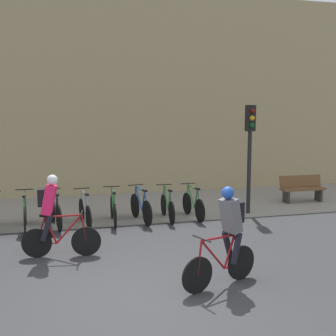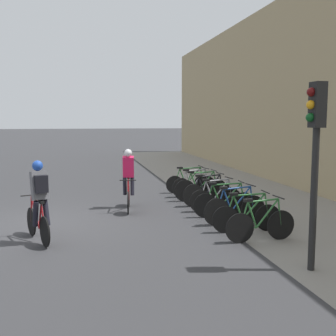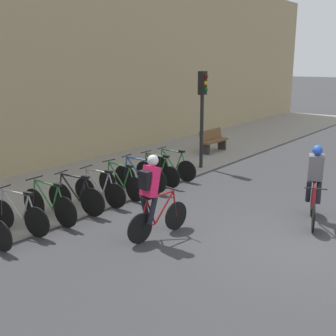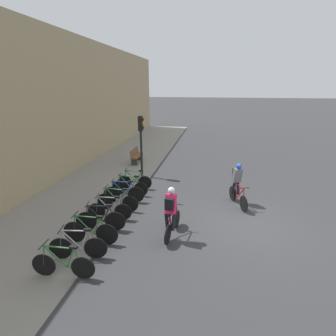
# 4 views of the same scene
# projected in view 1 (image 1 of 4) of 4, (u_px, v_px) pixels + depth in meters

# --- Properties ---
(ground) EXTENTS (200.00, 200.00, 0.00)m
(ground) POSITION_uv_depth(u_px,v_px,m) (141.00, 299.00, 6.87)
(ground) COLOR #333335
(kerb_strip) EXTENTS (44.00, 4.50, 0.01)m
(kerb_strip) POSITION_uv_depth(u_px,v_px,m) (101.00, 208.00, 13.35)
(kerb_strip) COLOR gray
(kerb_strip) RESTS_ON ground
(building_facade) EXTENTS (44.00, 0.60, 7.41)m
(building_facade) POSITION_uv_depth(u_px,v_px,m) (92.00, 93.00, 15.31)
(building_facade) COLOR tan
(building_facade) RESTS_ON ground
(cyclist_pink) EXTENTS (1.63, 0.50, 1.75)m
(cyclist_pink) POSITION_uv_depth(u_px,v_px,m) (52.00, 213.00, 8.73)
(cyclist_pink) COLOR black
(cyclist_pink) RESTS_ON ground
(cyclist_grey) EXTENTS (1.56, 0.69, 1.76)m
(cyclist_grey) POSITION_uv_depth(u_px,v_px,m) (228.00, 232.00, 7.34)
(cyclist_grey) COLOR black
(cyclist_grey) RESTS_ON ground
(parked_bike_2) EXTENTS (0.46, 1.75, 0.98)m
(parked_bike_2) POSITION_uv_depth(u_px,v_px,m) (25.00, 214.00, 10.92)
(parked_bike_2) COLOR black
(parked_bike_2) RESTS_ON ground
(parked_bike_3) EXTENTS (0.48, 1.64, 0.98)m
(parked_bike_3) POSITION_uv_depth(u_px,v_px,m) (55.00, 212.00, 11.11)
(parked_bike_3) COLOR black
(parked_bike_3) RESTS_ON ground
(parked_bike_4) EXTENTS (0.46, 1.60, 0.95)m
(parked_bike_4) POSITION_uv_depth(u_px,v_px,m) (85.00, 211.00, 11.30)
(parked_bike_4) COLOR black
(parked_bike_4) RESTS_ON ground
(parked_bike_5) EXTENTS (0.46, 1.72, 0.96)m
(parked_bike_5) POSITION_uv_depth(u_px,v_px,m) (113.00, 209.00, 11.49)
(parked_bike_5) COLOR black
(parked_bike_5) RESTS_ON ground
(parked_bike_6) EXTENTS (0.46, 1.70, 0.98)m
(parked_bike_6) POSITION_uv_depth(u_px,v_px,m) (141.00, 207.00, 11.68)
(parked_bike_6) COLOR black
(parked_bike_6) RESTS_ON ground
(parked_bike_7) EXTENTS (0.46, 1.67, 0.95)m
(parked_bike_7) POSITION_uv_depth(u_px,v_px,m) (167.00, 206.00, 11.87)
(parked_bike_7) COLOR black
(parked_bike_7) RESTS_ON ground
(parked_bike_8) EXTENTS (0.46, 1.62, 0.96)m
(parked_bike_8) POSITION_uv_depth(u_px,v_px,m) (193.00, 205.00, 12.06)
(parked_bike_8) COLOR black
(parked_bike_8) RESTS_ON ground
(traffic_light_pole) EXTENTS (0.26, 0.30, 3.23)m
(traffic_light_pole) POSITION_uv_depth(u_px,v_px,m) (250.00, 139.00, 12.39)
(traffic_light_pole) COLOR black
(traffic_light_pole) RESTS_ON ground
(bench) EXTENTS (1.54, 0.44, 0.89)m
(bench) POSITION_uv_depth(u_px,v_px,m) (302.00, 188.00, 14.27)
(bench) COLOR brown
(bench) RESTS_ON ground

